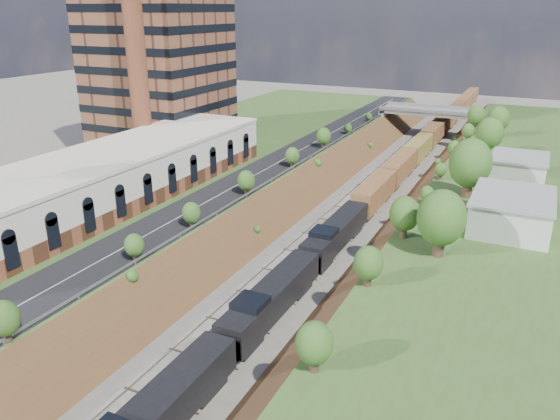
% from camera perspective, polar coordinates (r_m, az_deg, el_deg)
% --- Properties ---
extents(platform_left, '(44.00, 180.00, 5.00)m').
position_cam_1_polar(platform_left, '(100.25, -10.96, 3.71)').
color(platform_left, '#3F5523').
rests_on(platform_left, ground).
extents(embankment_left, '(10.00, 180.00, 10.00)m').
position_cam_1_polar(embankment_left, '(90.17, 0.52, 0.52)').
color(embankment_left, brown).
rests_on(embankment_left, ground).
extents(embankment_right, '(10.00, 180.00, 10.00)m').
position_cam_1_polar(embankment_right, '(83.85, 14.26, -1.71)').
color(embankment_right, brown).
rests_on(embankment_right, ground).
extents(rail_left_track, '(1.58, 180.00, 0.18)m').
position_cam_1_polar(rail_left_track, '(87.12, 5.52, -0.24)').
color(rail_left_track, gray).
rests_on(rail_left_track, ground).
extents(rail_right_track, '(1.58, 180.00, 0.18)m').
position_cam_1_polar(rail_right_track, '(85.62, 8.78, -0.77)').
color(rail_right_track, gray).
rests_on(rail_right_track, ground).
extents(road, '(8.00, 180.00, 0.10)m').
position_cam_1_polar(road, '(90.50, -2.06, 3.95)').
color(road, black).
rests_on(road, platform_left).
extents(guardrail, '(0.10, 171.00, 0.70)m').
position_cam_1_polar(guardrail, '(88.42, 0.24, 3.90)').
color(guardrail, '#99999E').
rests_on(guardrail, platform_left).
extents(commercial_building, '(14.30, 62.30, 7.00)m').
position_cam_1_polar(commercial_building, '(79.36, -17.66, 3.21)').
color(commercial_building, brown).
rests_on(commercial_building, platform_left).
extents(smokestack, '(3.20, 3.20, 40.00)m').
position_cam_1_polar(smokestack, '(95.11, -14.89, 16.35)').
color(smokestack, brown).
rests_on(smokestack, platform_left).
extents(overpass, '(24.50, 8.30, 7.40)m').
position_cam_1_polar(overpass, '(143.34, 15.41, 9.34)').
color(overpass, gray).
rests_on(overpass, ground).
extents(white_building_near, '(9.00, 12.00, 4.00)m').
position_cam_1_polar(white_building_near, '(72.75, 23.02, -0.27)').
color(white_building_near, silver).
rests_on(white_building_near, platform_right).
extents(white_building_far, '(8.00, 10.00, 3.60)m').
position_cam_1_polar(white_building_far, '(93.88, 23.62, 3.94)').
color(white_building_far, silver).
rests_on(white_building_far, platform_right).
extents(tree_right_large, '(5.25, 5.25, 7.61)m').
position_cam_1_polar(tree_right_large, '(61.16, 16.52, -0.85)').
color(tree_right_large, '#473323').
rests_on(tree_right_large, platform_right).
extents(tree_left_crest, '(2.45, 2.45, 3.55)m').
position_cam_1_polar(tree_left_crest, '(57.13, -17.62, -5.06)').
color(tree_left_crest, '#473323').
rests_on(tree_left_crest, platform_left).
extents(freight_train, '(3.05, 188.12, 4.56)m').
position_cam_1_polar(freight_train, '(119.03, 14.17, 6.16)').
color(freight_train, black).
rests_on(freight_train, ground).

